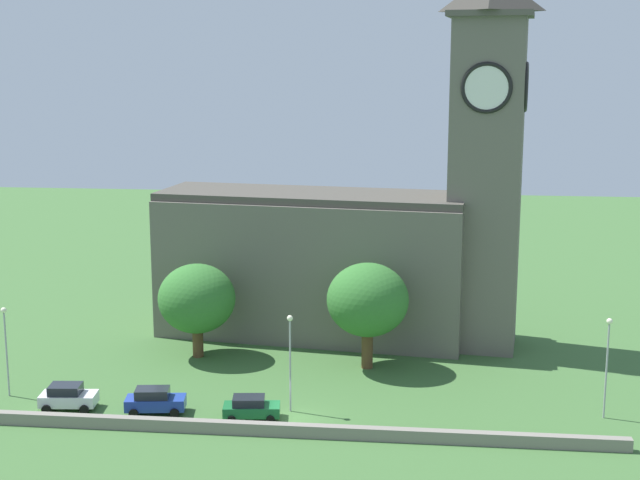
# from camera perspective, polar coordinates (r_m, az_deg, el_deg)

# --- Properties ---
(ground_plane) EXTENTS (200.00, 200.00, 0.00)m
(ground_plane) POSITION_cam_1_polar(r_m,az_deg,el_deg) (82.35, -0.13, -7.09)
(ground_plane) COLOR #3D6633
(church) EXTENTS (34.37, 12.91, 33.11)m
(church) POSITION_cam_1_polar(r_m,az_deg,el_deg) (85.23, 2.24, 0.09)
(church) COLOR #666056
(church) RESTS_ON ground
(quay_barrier) EXTENTS (46.34, 0.70, 0.89)m
(quay_barrier) POSITION_cam_1_polar(r_m,az_deg,el_deg) (65.39, -1.93, -11.66)
(quay_barrier) COLOR gray
(quay_barrier) RESTS_ON ground
(car_white) EXTENTS (4.29, 2.63, 1.90)m
(car_white) POSITION_cam_1_polar(r_m,az_deg,el_deg) (72.38, -15.32, -9.33)
(car_white) COLOR silver
(car_white) RESTS_ON ground
(car_blue) EXTENTS (4.58, 2.64, 1.91)m
(car_blue) POSITION_cam_1_polar(r_m,az_deg,el_deg) (70.17, -10.18, -9.75)
(car_blue) COLOR #233D9E
(car_blue) RESTS_ON ground
(car_green) EXTENTS (4.29, 2.53, 1.69)m
(car_green) POSITION_cam_1_polar(r_m,az_deg,el_deg) (68.29, -4.29, -10.30)
(car_green) COLOR #1E6B38
(car_green) RESTS_ON ground
(streetlamp_west_end) EXTENTS (0.44, 0.44, 7.13)m
(streetlamp_west_end) POSITION_cam_1_polar(r_m,az_deg,el_deg) (75.17, -18.87, -5.71)
(streetlamp_west_end) COLOR #9EA0A5
(streetlamp_west_end) RESTS_ON ground
(streetlamp_west_mid) EXTENTS (0.44, 0.44, 7.41)m
(streetlamp_west_mid) POSITION_cam_1_polar(r_m,az_deg,el_deg) (68.14, -1.86, -6.70)
(streetlamp_west_mid) COLOR #9EA0A5
(streetlamp_west_mid) RESTS_ON ground
(streetlamp_central) EXTENTS (0.44, 0.44, 7.55)m
(streetlamp_central) POSITION_cam_1_polar(r_m,az_deg,el_deg) (70.00, 17.35, -6.66)
(streetlamp_central) COLOR #9EA0A5
(streetlamp_central) RESTS_ON ground
(tree_by_tower) EXTENTS (6.89, 6.89, 9.06)m
(tree_by_tower) POSITION_cam_1_polar(r_m,az_deg,el_deg) (77.37, 2.97, -3.74)
(tree_by_tower) COLOR brown
(tree_by_tower) RESTS_ON ground
(tree_riverside_west) EXTENTS (6.73, 6.73, 8.31)m
(tree_riverside_west) POSITION_cam_1_polar(r_m,az_deg,el_deg) (81.01, -7.63, -3.62)
(tree_riverside_west) COLOR brown
(tree_riverside_west) RESTS_ON ground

